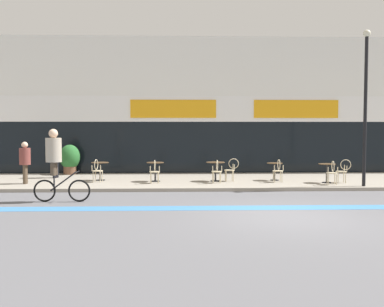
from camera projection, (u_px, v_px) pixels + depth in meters
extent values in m
plane|color=#5B5B60|center=(285.00, 217.00, 11.21)|extent=(120.00, 120.00, 0.00)
cube|color=gray|center=(243.00, 181.00, 18.45)|extent=(40.00, 5.50, 0.12)
cube|color=silver|center=(230.00, 108.00, 23.01)|extent=(40.00, 4.00, 6.49)
cube|color=black|center=(235.00, 147.00, 21.15)|extent=(38.80, 0.10, 2.40)
cube|color=white|center=(235.00, 109.00, 21.07)|extent=(39.20, 0.14, 1.20)
cube|color=orange|center=(173.00, 109.00, 20.91)|extent=(3.99, 0.08, 0.84)
cube|color=orange|center=(296.00, 109.00, 21.09)|extent=(3.99, 0.08, 0.84)
cube|color=#3D7AB7|center=(275.00, 208.00, 12.47)|extent=(36.00, 0.70, 0.01)
cylinder|color=black|center=(100.00, 180.00, 18.00)|extent=(0.38, 0.38, 0.02)
cylinder|color=black|center=(100.00, 172.00, 17.98)|extent=(0.07, 0.07, 0.71)
cylinder|color=#4C3823|center=(100.00, 163.00, 17.96)|extent=(0.69, 0.69, 0.02)
cylinder|color=black|center=(155.00, 181.00, 17.63)|extent=(0.37, 0.37, 0.02)
cylinder|color=black|center=(155.00, 172.00, 17.61)|extent=(0.07, 0.07, 0.73)
cylinder|color=#4C3823|center=(155.00, 163.00, 17.59)|extent=(0.68, 0.68, 0.02)
cylinder|color=black|center=(215.00, 181.00, 17.71)|extent=(0.41, 0.41, 0.02)
cylinder|color=black|center=(215.00, 172.00, 17.69)|extent=(0.07, 0.07, 0.74)
cylinder|color=#4C3823|center=(215.00, 162.00, 17.67)|extent=(0.74, 0.74, 0.02)
cylinder|color=black|center=(275.00, 180.00, 18.01)|extent=(0.34, 0.34, 0.02)
cylinder|color=black|center=(275.00, 172.00, 17.99)|extent=(0.07, 0.07, 0.68)
cylinder|color=#4C3823|center=(275.00, 163.00, 17.97)|extent=(0.62, 0.62, 0.02)
cylinder|color=black|center=(327.00, 183.00, 17.19)|extent=(0.35, 0.35, 0.02)
cylinder|color=black|center=(327.00, 174.00, 17.17)|extent=(0.07, 0.07, 0.71)
cylinder|color=#4C3823|center=(327.00, 164.00, 17.15)|extent=(0.64, 0.64, 0.02)
cylinder|color=beige|center=(98.00, 171.00, 17.43)|extent=(0.45, 0.45, 0.03)
cylinder|color=beige|center=(95.00, 176.00, 17.59)|extent=(0.03, 0.03, 0.42)
cylinder|color=beige|center=(102.00, 176.00, 17.56)|extent=(0.03, 0.03, 0.42)
cylinder|color=beige|center=(93.00, 177.00, 17.32)|extent=(0.03, 0.03, 0.42)
cylinder|color=beige|center=(100.00, 177.00, 17.28)|extent=(0.03, 0.03, 0.42)
torus|color=beige|center=(96.00, 165.00, 17.24)|extent=(0.09, 0.41, 0.41)
cylinder|color=beige|center=(92.00, 168.00, 17.27)|extent=(0.03, 0.03, 0.23)
cylinder|color=beige|center=(101.00, 168.00, 17.23)|extent=(0.03, 0.03, 0.23)
cylinder|color=beige|center=(155.00, 172.00, 17.06)|extent=(0.44, 0.44, 0.03)
cylinder|color=beige|center=(151.00, 177.00, 17.19)|extent=(0.03, 0.03, 0.42)
cylinder|color=beige|center=(158.00, 177.00, 17.23)|extent=(0.03, 0.03, 0.42)
cylinder|color=beige|center=(151.00, 178.00, 16.92)|extent=(0.03, 0.03, 0.42)
cylinder|color=beige|center=(158.00, 178.00, 16.95)|extent=(0.03, 0.03, 0.42)
torus|color=beige|center=(155.00, 165.00, 16.88)|extent=(0.07, 0.41, 0.41)
cylinder|color=beige|center=(150.00, 169.00, 16.86)|extent=(0.03, 0.03, 0.23)
cylinder|color=beige|center=(159.00, 169.00, 16.91)|extent=(0.03, 0.03, 0.23)
cylinder|color=beige|center=(217.00, 172.00, 17.14)|extent=(0.41, 0.41, 0.03)
cylinder|color=beige|center=(213.00, 177.00, 17.29)|extent=(0.03, 0.03, 0.42)
cylinder|color=beige|center=(220.00, 177.00, 17.30)|extent=(0.03, 0.03, 0.42)
cylinder|color=beige|center=(213.00, 178.00, 17.01)|extent=(0.03, 0.03, 0.42)
cylinder|color=beige|center=(221.00, 178.00, 17.02)|extent=(0.03, 0.03, 0.42)
torus|color=beige|center=(217.00, 165.00, 16.96)|extent=(0.03, 0.41, 0.41)
cylinder|color=beige|center=(213.00, 169.00, 16.96)|extent=(0.03, 0.03, 0.23)
cylinder|color=beige|center=(222.00, 169.00, 16.97)|extent=(0.03, 0.03, 0.23)
cylinder|color=beige|center=(229.00, 170.00, 17.71)|extent=(0.41, 0.41, 0.03)
cylinder|color=beige|center=(226.00, 176.00, 17.57)|extent=(0.03, 0.03, 0.42)
cylinder|color=beige|center=(225.00, 176.00, 17.85)|extent=(0.03, 0.03, 0.42)
cylinder|color=beige|center=(233.00, 176.00, 17.59)|extent=(0.03, 0.03, 0.42)
cylinder|color=beige|center=(232.00, 176.00, 17.87)|extent=(0.03, 0.03, 0.42)
torus|color=beige|center=(234.00, 164.00, 17.70)|extent=(0.41, 0.04, 0.41)
cylinder|color=beige|center=(234.00, 167.00, 17.54)|extent=(0.03, 0.03, 0.23)
cylinder|color=beige|center=(233.00, 167.00, 17.88)|extent=(0.03, 0.03, 0.23)
cylinder|color=beige|center=(278.00, 171.00, 17.43)|extent=(0.40, 0.40, 0.03)
cylinder|color=beige|center=(273.00, 176.00, 17.58)|extent=(0.03, 0.03, 0.42)
cylinder|color=beige|center=(280.00, 176.00, 17.59)|extent=(0.03, 0.03, 0.42)
cylinder|color=beige|center=(275.00, 177.00, 17.30)|extent=(0.03, 0.03, 0.42)
cylinder|color=beige|center=(282.00, 177.00, 17.31)|extent=(0.03, 0.03, 0.42)
torus|color=beige|center=(279.00, 165.00, 17.25)|extent=(0.03, 0.41, 0.41)
cylinder|color=beige|center=(274.00, 168.00, 17.25)|extent=(0.03, 0.03, 0.23)
cylinder|color=beige|center=(283.00, 168.00, 17.26)|extent=(0.03, 0.03, 0.23)
cylinder|color=beige|center=(332.00, 173.00, 16.62)|extent=(0.45, 0.45, 0.03)
cylinder|color=beige|center=(327.00, 179.00, 16.78)|extent=(0.03, 0.03, 0.42)
cylinder|color=beige|center=(335.00, 179.00, 16.76)|extent=(0.03, 0.03, 0.42)
cylinder|color=beige|center=(329.00, 179.00, 16.50)|extent=(0.03, 0.03, 0.42)
cylinder|color=beige|center=(336.00, 179.00, 16.48)|extent=(0.03, 0.03, 0.42)
torus|color=beige|center=(333.00, 166.00, 16.44)|extent=(0.08, 0.41, 0.41)
cylinder|color=beige|center=(328.00, 170.00, 16.46)|extent=(0.03, 0.03, 0.23)
cylinder|color=beige|center=(338.00, 170.00, 16.43)|extent=(0.03, 0.03, 0.23)
cylinder|color=beige|center=(341.00, 172.00, 17.19)|extent=(0.44, 0.44, 0.03)
cylinder|color=beige|center=(338.00, 178.00, 17.07)|extent=(0.03, 0.03, 0.42)
cylinder|color=beige|center=(336.00, 177.00, 17.35)|extent=(0.03, 0.03, 0.42)
cylinder|color=beige|center=(346.00, 178.00, 17.05)|extent=(0.03, 0.03, 0.42)
cylinder|color=beige|center=(344.00, 177.00, 17.33)|extent=(0.03, 0.03, 0.42)
torus|color=beige|center=(346.00, 165.00, 17.16)|extent=(0.41, 0.07, 0.41)
cylinder|color=beige|center=(347.00, 169.00, 17.00)|extent=(0.03, 0.03, 0.23)
cylinder|color=beige|center=(344.00, 168.00, 17.34)|extent=(0.03, 0.03, 0.23)
cylinder|color=brown|center=(70.00, 170.00, 20.42)|extent=(0.58, 0.58, 0.40)
ellipsoid|color=#28662D|center=(70.00, 157.00, 20.38)|extent=(0.93, 0.93, 1.11)
cylinder|color=black|center=(365.00, 112.00, 16.08)|extent=(0.12, 0.12, 5.38)
sphere|color=beige|center=(367.00, 33.00, 15.92)|extent=(0.26, 0.26, 0.26)
torus|color=black|center=(79.00, 191.00, 13.48)|extent=(0.67, 0.07, 0.67)
torus|color=black|center=(45.00, 191.00, 13.47)|extent=(0.67, 0.07, 0.67)
cylinder|color=black|center=(63.00, 181.00, 13.46)|extent=(0.81, 0.06, 0.61)
cylinder|color=black|center=(54.00, 183.00, 13.46)|extent=(0.04, 0.04, 0.47)
cylinder|color=black|center=(77.00, 172.00, 13.44)|extent=(0.04, 0.48, 0.03)
cylinder|color=#4C3D2D|center=(55.00, 168.00, 13.52)|extent=(0.17, 0.17, 0.40)
cylinder|color=#4C3D2D|center=(53.00, 169.00, 13.34)|extent=(0.17, 0.17, 0.40)
cylinder|color=#B2A38E|center=(54.00, 150.00, 13.40)|extent=(0.48, 0.48, 0.72)
sphere|color=beige|center=(53.00, 133.00, 13.37)|extent=(0.27, 0.27, 0.27)
cylinder|color=black|center=(57.00, 168.00, 19.02)|extent=(0.19, 0.19, 0.78)
cylinder|color=black|center=(54.00, 169.00, 18.85)|extent=(0.19, 0.19, 0.78)
cylinder|color=#2D2D33|center=(55.00, 151.00, 18.90)|extent=(0.54, 0.54, 0.68)
sphere|color=#9E7051|center=(55.00, 140.00, 18.87)|extent=(0.25, 0.25, 0.25)
cylinder|color=#4C3D2D|center=(26.00, 174.00, 16.98)|extent=(0.15, 0.15, 0.72)
cylinder|color=#4C3D2D|center=(25.00, 174.00, 16.83)|extent=(0.15, 0.15, 0.72)
cylinder|color=brown|center=(25.00, 156.00, 16.87)|extent=(0.45, 0.45, 0.63)
sphere|color=beige|center=(25.00, 145.00, 16.84)|extent=(0.24, 0.24, 0.24)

